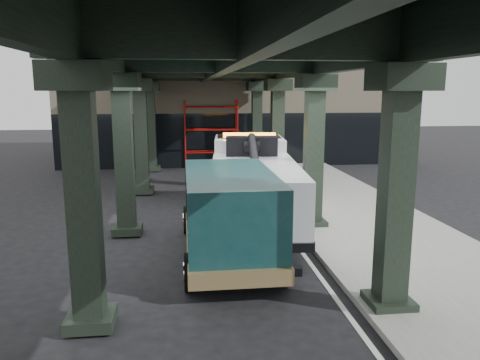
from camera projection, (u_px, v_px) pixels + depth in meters
ground at (241, 251)px, 13.34m from camera, size 90.00×90.00×0.00m
sidewalk at (366, 224)px, 15.80m from camera, size 5.00×40.00×0.15m
lane_stripe at (285, 229)px, 15.48m from camera, size 0.12×38.00×0.01m
viaduct at (220, 59)px, 14.22m from camera, size 7.40×32.00×6.40m
building at (235, 98)px, 32.33m from camera, size 22.00×10.00×8.00m
scaffolding at (211, 133)px, 27.23m from camera, size 3.08×0.88×4.00m
tow_truck at (252, 179)px, 16.14m from camera, size 3.45×9.57×3.08m
towed_van at (229, 212)px, 12.48m from camera, size 2.46×6.07×2.46m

